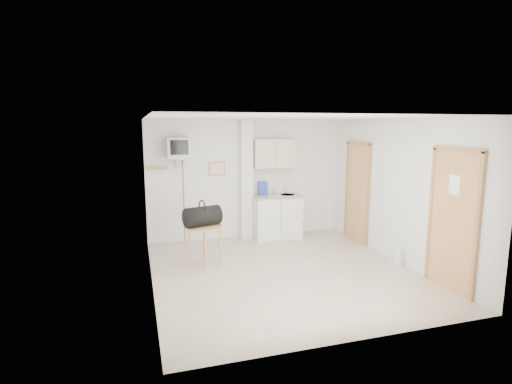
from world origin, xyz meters
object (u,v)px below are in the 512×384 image
object	(u,v)px
round_table	(205,232)
water_bottle	(398,257)
crt_television	(178,149)
duffel_bag	(202,216)

from	to	relation	value
round_table	water_bottle	xyz separation A→B (m)	(3.17, -0.97, -0.45)
crt_television	duffel_bag	xyz separation A→B (m)	(0.23, -1.33, -1.07)
crt_television	duffel_bag	distance (m)	1.72
crt_television	duffel_bag	world-z (taller)	crt_television
water_bottle	duffel_bag	bearing A→B (deg)	162.67
round_table	duffel_bag	world-z (taller)	duffel_bag
crt_television	round_table	size ratio (longest dim) A/B	3.09
crt_television	round_table	xyz separation A→B (m)	(0.26, -1.36, -1.34)
duffel_bag	water_bottle	size ratio (longest dim) A/B	2.02
round_table	crt_television	bearing A→B (deg)	100.63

